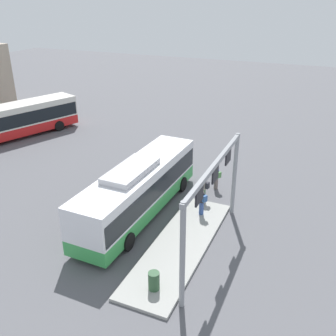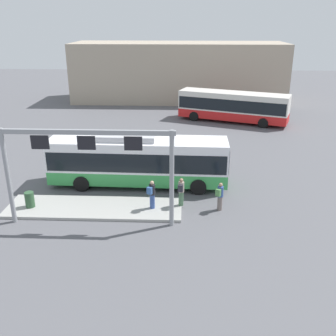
# 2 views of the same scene
# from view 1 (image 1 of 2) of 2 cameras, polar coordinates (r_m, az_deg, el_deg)

# --- Properties ---
(ground_plane) EXTENTS (120.00, 120.00, 0.00)m
(ground_plane) POSITION_cam_1_polar(r_m,az_deg,el_deg) (23.88, -4.20, -6.75)
(ground_plane) COLOR #56565B
(platform_curb) EXTENTS (10.00, 2.80, 0.16)m
(platform_curb) POSITION_cam_1_polar(r_m,az_deg,el_deg) (20.94, 1.85, -11.44)
(platform_curb) COLOR #9E9E99
(platform_curb) RESTS_ON ground
(bus_main) EXTENTS (11.43, 2.90, 3.46)m
(bus_main) POSITION_cam_1_polar(r_m,az_deg,el_deg) (22.98, -4.35, -2.89)
(bus_main) COLOR green
(bus_main) RESTS_ON ground
(bus_background_left) EXTENTS (11.41, 6.28, 3.10)m
(bus_background_left) POSITION_cam_1_polar(r_m,az_deg,el_deg) (38.56, -21.44, 6.92)
(bus_background_left) COLOR red
(bus_background_left) RESTS_ON ground
(person_boarding) EXTENTS (0.55, 0.60, 1.67)m
(person_boarding) POSITION_cam_1_polar(r_m,az_deg,el_deg) (26.43, 7.26, -1.41)
(person_boarding) COLOR slate
(person_boarding) RESTS_ON ground
(person_waiting_near) EXTENTS (0.52, 0.61, 1.67)m
(person_waiting_near) POSITION_cam_1_polar(r_m,az_deg,el_deg) (23.05, 5.09, -4.99)
(person_waiting_near) COLOR #334C8C
(person_waiting_near) RESTS_ON platform_curb
(person_waiting_mid) EXTENTS (0.40, 0.57, 1.67)m
(person_waiting_mid) POSITION_cam_1_polar(r_m,az_deg,el_deg) (24.53, 5.40, -3.07)
(person_waiting_mid) COLOR #476B4C
(person_waiting_mid) RESTS_ON platform_curb
(platform_sign_gantry) EXTENTS (8.84, 0.24, 5.20)m
(platform_sign_gantry) POSITION_cam_1_polar(r_m,az_deg,el_deg) (18.80, 6.93, -3.05)
(platform_sign_gantry) COLOR gray
(platform_sign_gantry) RESTS_ON ground
(trash_bin) EXTENTS (0.52, 0.52, 0.90)m
(trash_bin) POSITION_cam_1_polar(r_m,az_deg,el_deg) (17.95, -2.12, -16.46)
(trash_bin) COLOR #2D5133
(trash_bin) RESTS_ON platform_curb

